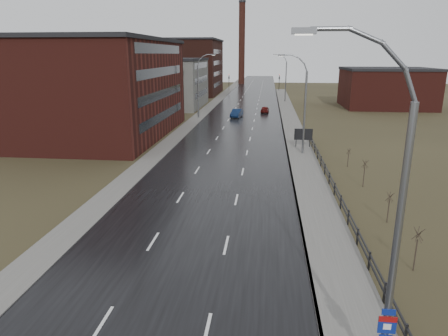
% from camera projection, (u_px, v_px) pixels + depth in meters
% --- Properties ---
extents(road, '(14.00, 300.00, 0.06)m').
position_uv_depth(road, '(241.00, 120.00, 70.58)').
color(road, black).
rests_on(road, ground).
extents(sidewalk_right, '(3.20, 180.00, 0.18)m').
position_uv_depth(sidewalk_right, '(301.00, 156.00, 45.77)').
color(sidewalk_right, '#595651').
rests_on(sidewalk_right, ground).
extents(curb_right, '(0.16, 180.00, 0.18)m').
position_uv_depth(curb_right, '(288.00, 155.00, 45.93)').
color(curb_right, slate).
rests_on(curb_right, ground).
extents(sidewalk_left, '(2.40, 260.00, 0.12)m').
position_uv_depth(sidewalk_left, '(196.00, 119.00, 71.43)').
color(sidewalk_left, '#595651').
rests_on(sidewalk_left, ground).
extents(warehouse_near, '(22.44, 28.56, 13.50)m').
position_uv_depth(warehouse_near, '(87.00, 88.00, 56.58)').
color(warehouse_near, '#471914').
rests_on(warehouse_near, ground).
extents(warehouse_mid, '(16.32, 20.40, 10.50)m').
position_uv_depth(warehouse_mid, '(166.00, 83.00, 88.22)').
color(warehouse_mid, slate).
rests_on(warehouse_mid, ground).
extents(warehouse_far, '(26.52, 24.48, 15.50)m').
position_uv_depth(warehouse_far, '(174.00, 67.00, 116.73)').
color(warehouse_far, '#331611').
rests_on(warehouse_far, ground).
extents(building_right, '(18.36, 16.32, 8.50)m').
position_uv_depth(building_right, '(386.00, 88.00, 87.29)').
color(building_right, '#471914').
rests_on(building_right, ground).
extents(smokestack, '(2.70, 2.70, 30.70)m').
position_uv_depth(smokestack, '(242.00, 43.00, 152.97)').
color(smokestack, '#331611').
rests_on(smokestack, ground).
extents(streetlight_main, '(3.91, 0.29, 12.11)m').
position_uv_depth(streetlight_main, '(388.00, 227.00, 12.60)').
color(streetlight_main, slate).
rests_on(streetlight_main, ground).
extents(streetlight_right_mid, '(3.36, 0.28, 11.35)m').
position_uv_depth(streetlight_right_mid, '(302.00, 104.00, 45.16)').
color(streetlight_right_mid, slate).
rests_on(streetlight_right_mid, ground).
extents(streetlight_left, '(3.36, 0.28, 11.35)m').
position_uv_depth(streetlight_left, '(200.00, 86.00, 71.70)').
color(streetlight_left, slate).
rests_on(streetlight_left, ground).
extents(streetlight_right_far, '(3.36, 0.28, 11.35)m').
position_uv_depth(streetlight_right_far, '(285.00, 78.00, 96.77)').
color(streetlight_right_far, slate).
rests_on(streetlight_right_far, ground).
extents(guardrail, '(0.10, 53.05, 1.10)m').
position_uv_depth(guardrail, '(342.00, 203.00, 29.47)').
color(guardrail, black).
rests_on(guardrail, ground).
extents(shrub_c, '(0.59, 0.63, 2.51)m').
position_uv_depth(shrub_c, '(416.00, 248.00, 21.33)').
color(shrub_c, '#382D23').
rests_on(shrub_c, ground).
extents(shrub_d, '(0.53, 0.55, 2.21)m').
position_uv_depth(shrub_d, '(389.00, 207.00, 27.56)').
color(shrub_d, '#382D23').
rests_on(shrub_d, ground).
extents(shrub_e, '(0.59, 0.62, 2.48)m').
position_uv_depth(shrub_e, '(364.00, 173.00, 35.00)').
color(shrub_e, '#382D23').
rests_on(shrub_e, ground).
extents(shrub_f, '(0.48, 0.50, 1.99)m').
position_uv_depth(shrub_f, '(348.00, 157.00, 41.26)').
color(shrub_f, '#382D23').
rests_on(shrub_f, ground).
extents(billboard, '(2.23, 0.17, 2.47)m').
position_uv_depth(billboard, '(303.00, 135.00, 49.46)').
color(billboard, black).
rests_on(billboard, ground).
extents(traffic_light_left, '(0.58, 2.73, 5.30)m').
position_uv_depth(traffic_light_left, '(229.00, 76.00, 127.51)').
color(traffic_light_left, black).
rests_on(traffic_light_left, ground).
extents(traffic_light_right, '(0.58, 2.73, 5.30)m').
position_uv_depth(traffic_light_right, '(279.00, 76.00, 125.84)').
color(traffic_light_right, black).
rests_on(traffic_light_right, ground).
extents(car_near, '(2.22, 4.80, 1.52)m').
position_uv_depth(car_near, '(237.00, 113.00, 73.84)').
color(car_near, '#0C1B3C').
rests_on(car_near, ground).
extents(car_far, '(1.74, 3.90, 1.30)m').
position_uv_depth(car_far, '(265.00, 110.00, 79.62)').
color(car_far, '#500E0D').
rests_on(car_far, ground).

